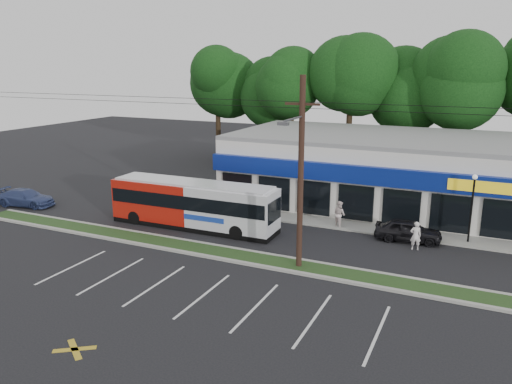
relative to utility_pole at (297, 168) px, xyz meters
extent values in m
plane|color=black|center=(-2.83, -0.93, -5.41)|extent=(120.00, 120.00, 0.00)
cube|color=#1D3415|center=(-2.83, 0.07, -5.35)|extent=(40.00, 1.60, 0.12)
cube|color=#9E9E93|center=(-2.83, -0.78, -5.34)|extent=(40.00, 0.25, 0.14)
cube|color=#9E9E93|center=(-2.83, 0.92, -5.34)|extent=(40.00, 0.25, 0.14)
cube|color=#9E9E93|center=(2.17, 8.07, -5.36)|extent=(32.00, 2.20, 0.10)
cube|color=silver|center=(2.67, 15.07, -2.91)|extent=(25.00, 12.00, 5.00)
cube|color=navy|center=(2.67, 8.82, -2.01)|extent=(25.00, 0.50, 1.20)
cube|color=black|center=(2.67, 9.01, -4.01)|extent=(24.00, 0.12, 2.40)
cube|color=yellow|center=(9.67, 8.55, -2.01)|extent=(6.00, 0.06, 0.70)
cube|color=gray|center=(2.67, 15.07, -0.26)|extent=(25.00, 12.00, 0.30)
cylinder|color=black|center=(0.17, 0.07, -0.41)|extent=(0.30, 0.30, 10.00)
cube|color=black|center=(0.17, 0.07, 3.19)|extent=(1.80, 0.12, 0.12)
cylinder|color=#59595E|center=(0.17, -1.13, 2.59)|extent=(0.10, 2.40, 0.10)
cube|color=#59595E|center=(0.17, -2.43, 2.49)|extent=(0.50, 0.25, 0.15)
cylinder|color=black|center=(-2.83, 0.07, 3.29)|extent=(50.00, 0.02, 0.02)
cylinder|color=black|center=(-2.83, 0.07, 2.99)|extent=(50.00, 0.02, 0.02)
cylinder|color=black|center=(8.17, 7.87, -3.41)|extent=(0.12, 0.12, 4.00)
sphere|color=silver|center=(8.17, 7.87, -1.31)|extent=(0.30, 0.30, 0.30)
cylinder|color=black|center=(-18.83, 25.07, -2.55)|extent=(0.56, 0.56, 5.72)
sphere|color=black|center=(-18.83, 25.07, 3.04)|extent=(6.76, 6.76, 6.76)
cylinder|color=black|center=(-13.83, 25.07, -2.55)|extent=(0.56, 0.56, 5.72)
sphere|color=black|center=(-13.83, 25.07, 3.04)|extent=(6.76, 6.76, 6.76)
cylinder|color=black|center=(-8.83, 25.07, -2.55)|extent=(0.56, 0.56, 5.72)
sphere|color=black|center=(-8.83, 25.07, 3.04)|extent=(6.76, 6.76, 6.76)
cylinder|color=black|center=(-3.83, 25.07, -2.55)|extent=(0.56, 0.56, 5.72)
sphere|color=black|center=(-3.83, 25.07, 3.04)|extent=(6.76, 6.76, 6.76)
cylinder|color=black|center=(1.17, 25.07, -2.55)|extent=(0.56, 0.56, 5.72)
sphere|color=black|center=(1.17, 25.07, 3.04)|extent=(6.76, 6.76, 6.76)
cylinder|color=black|center=(6.17, 25.07, -2.55)|extent=(0.56, 0.56, 5.72)
sphere|color=black|center=(6.17, 25.07, 3.04)|extent=(6.76, 6.76, 6.76)
cube|color=#B1180D|center=(-11.34, 3.52, -3.77)|extent=(5.74, 2.48, 2.61)
cube|color=silver|center=(-5.64, 3.63, -3.77)|extent=(5.74, 2.48, 2.61)
cube|color=black|center=(-8.49, 3.57, -5.23)|extent=(11.44, 2.54, 0.33)
cube|color=black|center=(-8.49, 3.57, -3.47)|extent=(11.22, 2.64, 0.90)
cube|color=black|center=(-2.76, 3.68, -3.61)|extent=(0.10, 2.02, 1.33)
cube|color=#193899|center=(-7.04, 2.40, -4.32)|extent=(2.85, 0.08, 0.33)
cube|color=silver|center=(-8.49, 3.57, -2.42)|extent=(10.87, 2.33, 0.17)
cylinder|color=black|center=(-12.46, 2.43, -4.96)|extent=(0.92, 0.28, 0.91)
cylinder|color=black|center=(-12.50, 4.57, -4.96)|extent=(0.92, 0.28, 0.91)
cylinder|color=black|center=(-4.82, 2.57, -4.96)|extent=(0.92, 0.28, 0.91)
cylinder|color=black|center=(-4.86, 4.71, -4.96)|extent=(0.92, 0.28, 0.91)
imported|color=black|center=(4.79, 6.75, -4.74)|extent=(4.08, 1.93, 1.35)
imported|color=#95979C|center=(-12.01, 3.71, -4.63)|extent=(4.76, 1.73, 1.56)
imported|color=navy|center=(-22.83, 2.57, -4.77)|extent=(4.69, 2.51, 1.29)
imported|color=white|center=(5.40, 5.41, -4.56)|extent=(0.72, 0.58, 1.71)
imported|color=silver|center=(0.25, 7.57, -4.52)|extent=(1.10, 1.05, 1.79)
camera|label=1|loc=(8.48, -23.30, 5.07)|focal=35.00mm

